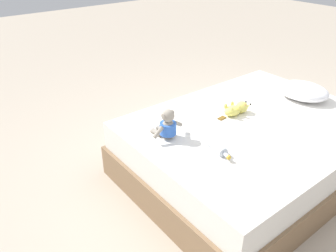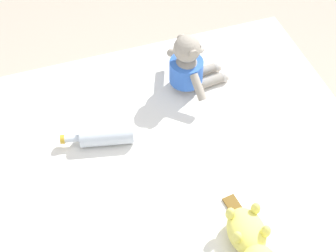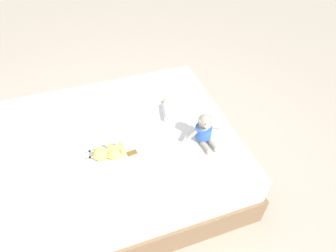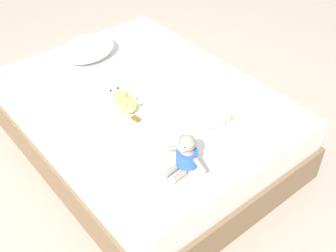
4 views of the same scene
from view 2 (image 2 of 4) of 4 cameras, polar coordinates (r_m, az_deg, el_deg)
plush_monkey at (r=1.80m, az=2.42°, el=6.78°), size 0.24×0.29×0.24m
plush_yellow_creature at (r=1.45m, az=9.53°, el=-13.15°), size 0.12×0.33×0.10m
glass_bottle at (r=1.68m, az=-7.23°, el=-1.12°), size 0.25×0.10×0.07m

